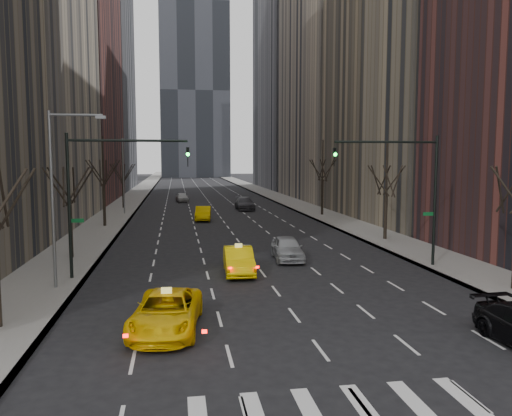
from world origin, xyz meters
name	(u,v)px	position (x,y,z in m)	size (l,w,h in m)	color
ground	(320,350)	(0.00, 0.00, 0.00)	(400.00, 400.00, 0.00)	black
sidewalk_left	(133,198)	(-12.25, 70.00, 0.07)	(4.50, 320.00, 0.15)	slate
sidewalk_right	(275,196)	(12.25, 70.00, 0.07)	(4.50, 320.00, 0.15)	slate
bld_left_far	(66,59)	(-21.50, 66.00, 22.00)	(14.00, 28.00, 44.00)	brown
bld_left_deep	(95,48)	(-21.50, 96.00, 30.00)	(14.00, 30.00, 60.00)	slate
bld_right_far	(338,46)	(21.50, 64.00, 25.00)	(14.00, 28.00, 50.00)	tan
bld_right_deep	(294,58)	(21.50, 95.00, 29.00)	(14.00, 30.00, 58.00)	slate
tower_far	(193,9)	(2.00, 170.00, 60.00)	(24.00, 24.00, 120.00)	black
tree_lw_b	(70,204)	(-12.00, 18.00, 3.72)	(3.36, 3.50, 7.82)	black
tree_lw_c	(104,186)	(-12.00, 34.00, 4.04)	(3.36, 3.50, 8.74)	black
tree_lw_d	(123,182)	(-12.00, 52.00, 3.56)	(3.36, 3.50, 7.36)	black
tree_rw_b	(386,196)	(12.00, 22.00, 3.72)	(3.36, 3.50, 7.82)	black
tree_rw_c	(323,182)	(12.00, 40.00, 4.04)	(3.36, 3.50, 8.74)	black
traffic_mast_left	(100,182)	(-9.11, 12.00, 5.49)	(6.69, 0.39, 8.00)	black
traffic_mast_right	(410,179)	(9.11, 12.00, 5.49)	(6.69, 0.39, 8.00)	black
streetlight_near	(59,181)	(-10.84, 10.00, 5.62)	(2.83, 0.22, 9.00)	slate
streetlight_far	(126,168)	(-10.84, 45.00, 5.62)	(2.83, 0.22, 9.00)	slate
taxi_suv	(166,312)	(-5.43, 2.89, 0.76)	(2.51, 5.44, 1.51)	yellow
taxi_sedan	(239,260)	(-1.40, 12.22, 0.78)	(1.65, 4.73, 1.56)	yellow
silver_sedan_ahead	(287,248)	(2.31, 15.65, 0.79)	(1.87, 4.64, 1.58)	#9A9DA2
far_taxi	(203,213)	(-2.10, 37.86, 0.77)	(1.62, 4.65, 1.53)	#DEB104
far_suv_grey	(245,204)	(3.91, 48.30, 0.80)	(2.24, 5.52, 1.60)	#333238
far_car_white	(182,197)	(-4.11, 61.64, 0.71)	(1.68, 4.19, 1.43)	#BDBDBD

